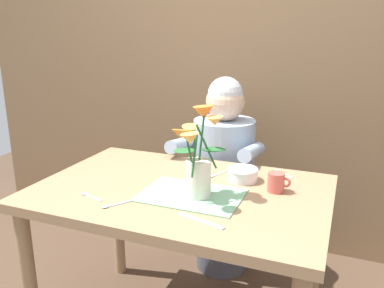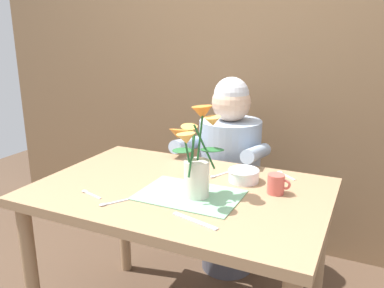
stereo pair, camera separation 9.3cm
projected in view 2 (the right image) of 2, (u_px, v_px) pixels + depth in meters
wood_panel_backdrop at (257, 51)px, 2.42m from camera, size 4.00×0.10×2.50m
dining_table at (181, 209)px, 1.68m from camera, size 1.20×0.80×0.74m
seated_person at (229, 179)px, 2.24m from camera, size 0.45×0.47×1.14m
striped_placemat at (189, 195)px, 1.57m from camera, size 0.40×0.28×0.00m
flower_vase at (196, 158)px, 1.51m from camera, size 0.21×0.23×0.36m
ceramic_bowl at (244, 175)px, 1.71m from camera, size 0.14×0.14×0.06m
dinner_knife at (195, 221)px, 1.36m from camera, size 0.19×0.07×0.00m
tea_cup at (276, 184)px, 1.58m from camera, size 0.09×0.07×0.08m
spoon_0 at (217, 175)px, 1.78m from camera, size 0.06×0.11×0.01m
spoon_1 at (284, 174)px, 1.80m from camera, size 0.10×0.09×0.01m
spoon_2 at (88, 193)px, 1.59m from camera, size 0.12×0.05×0.01m
spoon_3 at (110, 203)px, 1.50m from camera, size 0.08×0.11×0.01m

